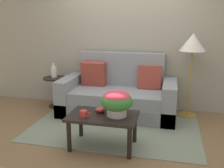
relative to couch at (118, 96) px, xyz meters
The scene contains 11 objects.
ground_plane 0.72m from the couch, 82.55° to the right, with size 14.00×14.00×0.00m, color brown.
wall_back 1.16m from the couch, 80.69° to the left, with size 6.40×0.12×2.76m, color gray.
area_rug 0.71m from the couch, 82.49° to the right, with size 2.64×1.70×0.01m, color gray.
couch is the anchor object (origin of this frame).
coffee_table 1.30m from the couch, 87.02° to the right, with size 0.92×0.57×0.46m.
side_table 1.28m from the couch, behind, with size 0.45×0.45×0.59m.
floor_lamp 1.55m from the couch, ahead, with size 0.44×0.44×1.46m.
potted_plant 1.35m from the couch, 78.87° to the right, with size 0.42×0.42×0.33m.
coffee_mug 1.44m from the couch, 96.18° to the right, with size 0.14×0.09×0.09m.
snack_bowl 1.21m from the couch, 89.63° to the right, with size 0.14×0.14×0.07m.
table_vase 1.35m from the couch, behind, with size 0.11×0.11×0.27m.
Camera 1 is at (0.83, -3.74, 1.70)m, focal length 41.07 mm.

